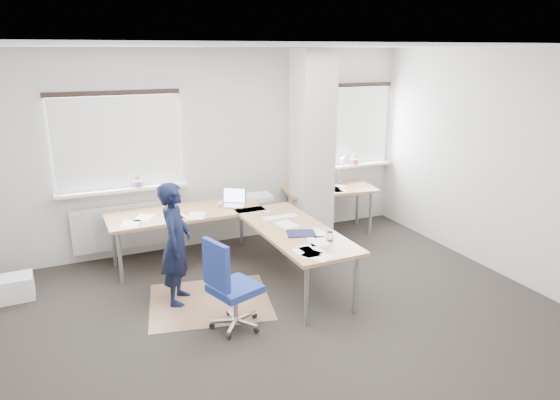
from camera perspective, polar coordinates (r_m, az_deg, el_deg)
name	(u,v)px	position (r m, az deg, el deg)	size (l,w,h in m)	color
ground	(286,319)	(5.49, 0.69, -13.49)	(6.00, 6.00, 0.00)	black
room_shell	(284,150)	(5.32, 0.50, 5.76)	(6.04, 5.04, 2.82)	beige
floor_mat	(210,301)	(5.88, -8.00, -11.41)	(1.35, 1.14, 0.01)	#8E694D
white_crate	(12,288)	(6.59, -28.29, -8.87)	(0.46, 0.32, 0.27)	white
desk_main	(240,221)	(6.31, -4.54, -2.44)	(2.45, 2.61, 0.96)	olive
desk_side	(329,190)	(7.73, 5.63, 1.11)	(1.49, 0.91, 1.22)	olive
task_chair	(232,304)	(5.22, -5.45, -11.74)	(0.58, 0.56, 1.01)	navy
person	(176,244)	(5.67, -11.80, -4.91)	(0.51, 0.34, 1.40)	black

